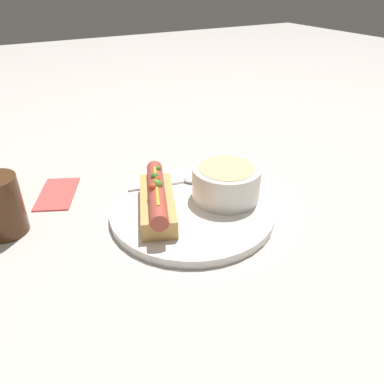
# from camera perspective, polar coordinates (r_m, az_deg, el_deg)

# --- Properties ---
(ground_plane) EXTENTS (4.00, 4.00, 0.00)m
(ground_plane) POSITION_cam_1_polar(r_m,az_deg,el_deg) (0.66, 0.00, -3.37)
(ground_plane) COLOR #BCB7AD
(dinner_plate) EXTENTS (0.29, 0.29, 0.02)m
(dinner_plate) POSITION_cam_1_polar(r_m,az_deg,el_deg) (0.66, 0.00, -2.82)
(dinner_plate) COLOR white
(dinner_plate) RESTS_ON ground_plane
(hot_dog) EXTENTS (0.18, 0.11, 0.06)m
(hot_dog) POSITION_cam_1_polar(r_m,az_deg,el_deg) (0.63, -5.33, -1.18)
(hot_dog) COLOR tan
(hot_dog) RESTS_ON dinner_plate
(soup_bowl) EXTENTS (0.12, 0.12, 0.06)m
(soup_bowl) POSITION_cam_1_polar(r_m,az_deg,el_deg) (0.67, 5.02, 1.81)
(soup_bowl) COLOR silver
(soup_bowl) RESTS_ON dinner_plate
(spoon) EXTENTS (0.05, 0.15, 0.01)m
(spoon) POSITION_cam_1_polar(r_m,az_deg,el_deg) (0.73, -0.82, 1.80)
(spoon) COLOR #B7B7BC
(spoon) RESTS_ON dinner_plate
(drinking_glass) EXTENTS (0.07, 0.07, 0.10)m
(drinking_glass) POSITION_cam_1_polar(r_m,az_deg,el_deg) (0.66, -27.17, -1.90)
(drinking_glass) COLOR #4C2D19
(drinking_glass) RESTS_ON ground_plane
(napkin) EXTENTS (0.13, 0.11, 0.01)m
(napkin) POSITION_cam_1_polar(r_m,az_deg,el_deg) (0.76, -19.85, -0.14)
(napkin) COLOR #E04C47
(napkin) RESTS_ON ground_plane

